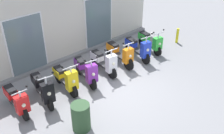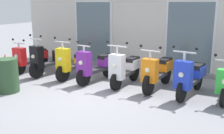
{
  "view_description": "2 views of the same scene",
  "coord_description": "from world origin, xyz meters",
  "px_view_note": "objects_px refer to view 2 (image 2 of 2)",
  "views": [
    {
      "loc": [
        -5.18,
        -5.44,
        5.55
      ],
      "look_at": [
        0.34,
        0.7,
        0.5
      ],
      "focal_mm": 42.49,
      "sensor_mm": 36.0,
      "label": 1
    },
    {
      "loc": [
        3.28,
        -5.37,
        2.23
      ],
      "look_at": [
        0.32,
        0.56,
        0.65
      ],
      "focal_mm": 43.22,
      "sensor_mm": 36.0,
      "label": 2
    }
  ],
  "objects_px": {
    "scooter_white": "(125,68)",
    "scooter_blue": "(190,76)",
    "scooter_red": "(31,58)",
    "scooter_black": "(49,59)",
    "scooter_yellow": "(73,63)",
    "traffic_cone": "(5,61)",
    "scooter_purple": "(96,65)",
    "trash_bin": "(8,76)",
    "scooter_orange": "(158,71)"
  },
  "relations": [
    {
      "from": "scooter_white",
      "to": "scooter_orange",
      "type": "distance_m",
      "value": 0.91
    },
    {
      "from": "scooter_purple",
      "to": "scooter_orange",
      "type": "relative_size",
      "value": 0.94
    },
    {
      "from": "scooter_purple",
      "to": "scooter_orange",
      "type": "height_order",
      "value": "scooter_purple"
    },
    {
      "from": "traffic_cone",
      "to": "scooter_purple",
      "type": "bearing_deg",
      "value": -0.44
    },
    {
      "from": "scooter_orange",
      "to": "traffic_cone",
      "type": "xyz_separation_m",
      "value": [
        -5.46,
        -0.1,
        -0.22
      ]
    },
    {
      "from": "scooter_orange",
      "to": "scooter_blue",
      "type": "bearing_deg",
      "value": -11.81
    },
    {
      "from": "scooter_orange",
      "to": "trash_bin",
      "type": "height_order",
      "value": "scooter_orange"
    },
    {
      "from": "scooter_yellow",
      "to": "scooter_red",
      "type": "bearing_deg",
      "value": 178.0
    },
    {
      "from": "scooter_white",
      "to": "scooter_black",
      "type": "bearing_deg",
      "value": -179.83
    },
    {
      "from": "scooter_white",
      "to": "scooter_blue",
      "type": "height_order",
      "value": "scooter_blue"
    },
    {
      "from": "scooter_red",
      "to": "scooter_orange",
      "type": "xyz_separation_m",
      "value": [
        4.38,
        0.0,
        0.03
      ]
    },
    {
      "from": "scooter_red",
      "to": "scooter_white",
      "type": "bearing_deg",
      "value": -1.31
    },
    {
      "from": "scooter_red",
      "to": "scooter_black",
      "type": "relative_size",
      "value": 0.92
    },
    {
      "from": "scooter_white",
      "to": "scooter_blue",
      "type": "bearing_deg",
      "value": -3.28
    },
    {
      "from": "scooter_purple",
      "to": "scooter_yellow",
      "type": "bearing_deg",
      "value": 175.7
    },
    {
      "from": "scooter_black",
      "to": "scooter_white",
      "type": "bearing_deg",
      "value": 0.17
    },
    {
      "from": "scooter_black",
      "to": "scooter_yellow",
      "type": "xyz_separation_m",
      "value": [
        0.89,
        0.03,
        -0.03
      ]
    },
    {
      "from": "scooter_orange",
      "to": "scooter_red",
      "type": "bearing_deg",
      "value": -179.99
    },
    {
      "from": "scooter_purple",
      "to": "traffic_cone",
      "type": "distance_m",
      "value": 3.67
    },
    {
      "from": "scooter_white",
      "to": "scooter_blue",
      "type": "xyz_separation_m",
      "value": [
        1.77,
        -0.1,
        0.02
      ]
    },
    {
      "from": "scooter_orange",
      "to": "scooter_white",
      "type": "bearing_deg",
      "value": -174.93
    },
    {
      "from": "traffic_cone",
      "to": "trash_bin",
      "type": "bearing_deg",
      "value": -41.01
    },
    {
      "from": "scooter_black",
      "to": "scooter_purple",
      "type": "height_order",
      "value": "scooter_black"
    },
    {
      "from": "scooter_red",
      "to": "scooter_yellow",
      "type": "distance_m",
      "value": 1.76
    },
    {
      "from": "scooter_yellow",
      "to": "trash_bin",
      "type": "bearing_deg",
      "value": -111.28
    },
    {
      "from": "scooter_purple",
      "to": "scooter_red",
      "type": "bearing_deg",
      "value": 177.26
    },
    {
      "from": "scooter_purple",
      "to": "trash_bin",
      "type": "xyz_separation_m",
      "value": [
        -1.55,
        -1.81,
        -0.05
      ]
    },
    {
      "from": "scooter_black",
      "to": "traffic_cone",
      "type": "height_order",
      "value": "scooter_black"
    },
    {
      "from": "scooter_white",
      "to": "traffic_cone",
      "type": "bearing_deg",
      "value": -179.8
    },
    {
      "from": "scooter_white",
      "to": "scooter_blue",
      "type": "relative_size",
      "value": 0.95
    },
    {
      "from": "scooter_black",
      "to": "scooter_orange",
      "type": "relative_size",
      "value": 0.97
    },
    {
      "from": "scooter_blue",
      "to": "scooter_yellow",
      "type": "bearing_deg",
      "value": 178.04
    },
    {
      "from": "scooter_red",
      "to": "scooter_blue",
      "type": "bearing_deg",
      "value": -1.97
    },
    {
      "from": "scooter_black",
      "to": "trash_bin",
      "type": "height_order",
      "value": "scooter_black"
    },
    {
      "from": "scooter_black",
      "to": "scooter_blue",
      "type": "relative_size",
      "value": 1.01
    },
    {
      "from": "scooter_red",
      "to": "scooter_black",
      "type": "height_order",
      "value": "scooter_black"
    },
    {
      "from": "scooter_red",
      "to": "scooter_blue",
      "type": "relative_size",
      "value": 0.93
    },
    {
      "from": "scooter_white",
      "to": "scooter_orange",
      "type": "relative_size",
      "value": 0.91
    },
    {
      "from": "scooter_red",
      "to": "scooter_purple",
      "type": "bearing_deg",
      "value": -2.74
    },
    {
      "from": "traffic_cone",
      "to": "scooter_yellow",
      "type": "bearing_deg",
      "value": 0.68
    },
    {
      "from": "scooter_black",
      "to": "scooter_blue",
      "type": "bearing_deg",
      "value": -1.23
    },
    {
      "from": "traffic_cone",
      "to": "scooter_black",
      "type": "bearing_deg",
      "value": 0.24
    },
    {
      "from": "trash_bin",
      "to": "traffic_cone",
      "type": "relative_size",
      "value": 1.66
    },
    {
      "from": "scooter_purple",
      "to": "scooter_white",
      "type": "height_order",
      "value": "scooter_white"
    },
    {
      "from": "scooter_yellow",
      "to": "traffic_cone",
      "type": "height_order",
      "value": "scooter_yellow"
    },
    {
      "from": "scooter_orange",
      "to": "trash_bin",
      "type": "distance_m",
      "value": 3.87
    },
    {
      "from": "scooter_black",
      "to": "trash_bin",
      "type": "bearing_deg",
      "value": -85.0
    },
    {
      "from": "scooter_purple",
      "to": "traffic_cone",
      "type": "bearing_deg",
      "value": 179.56
    },
    {
      "from": "scooter_yellow",
      "to": "scooter_white",
      "type": "relative_size",
      "value": 1.01
    },
    {
      "from": "scooter_yellow",
      "to": "scooter_white",
      "type": "height_order",
      "value": "scooter_white"
    }
  ]
}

